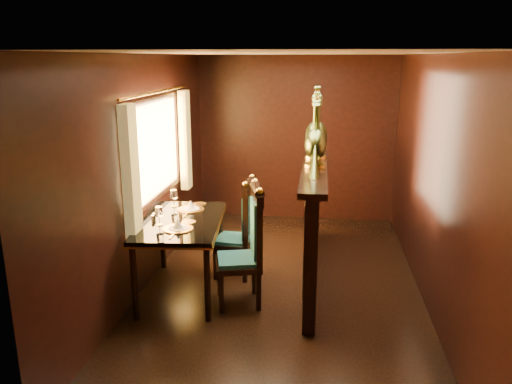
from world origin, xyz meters
The scene contains 8 objects.
ground centered at (0.00, 0.00, 0.00)m, with size 5.00×5.00×0.00m, color black.
room_shell centered at (-0.09, 0.02, 1.58)m, with size 3.04×5.04×2.52m.
partition centered at (0.32, 0.30, 0.71)m, with size 0.26×2.70×1.36m.
dining_table centered at (-1.06, -0.26, 0.74)m, with size 0.97×1.46×1.02m.
chair_left centered at (-0.30, -0.42, 0.66)m, with size 0.56×0.58×1.28m.
chair_right centered at (-0.47, 0.22, 0.61)m, with size 0.45×0.47×1.18m.
peacock_left centered at (0.33, 0.01, 1.74)m, with size 0.24×0.64×0.76m, color #194D2B, non-canonical shape.
peacock_right centered at (0.33, 0.46, 1.77)m, with size 0.26×0.68×0.81m, color #194D2B, non-canonical shape.
Camera 1 is at (0.38, -5.08, 2.46)m, focal length 35.00 mm.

